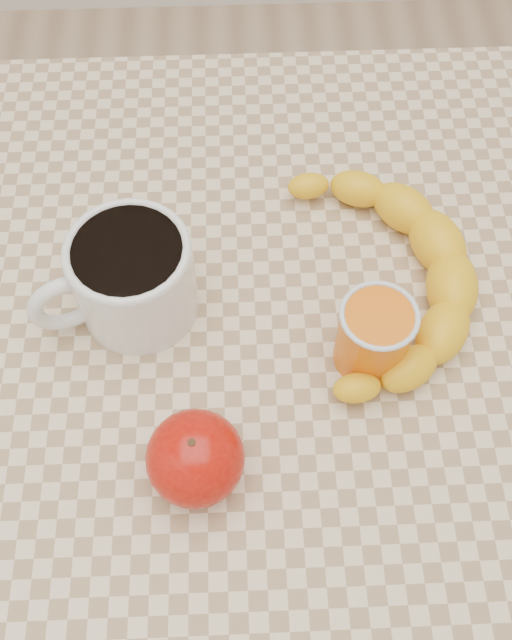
{
  "coord_description": "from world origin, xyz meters",
  "views": [
    {
      "loc": [
        -0.01,
        -0.34,
        1.37
      ],
      "look_at": [
        0.0,
        0.0,
        0.77
      ],
      "focal_mm": 40.0,
      "sensor_mm": 36.0,
      "label": 1
    }
  ],
  "objects_px": {
    "banana": "(381,276)",
    "apple": "(195,458)",
    "table": "(256,367)",
    "coffee_mug": "(130,277)",
    "orange_juice_glass": "(374,336)"
  },
  "relations": [
    {
      "from": "coffee_mug",
      "to": "banana",
      "type": "bearing_deg",
      "value": 2.17
    },
    {
      "from": "table",
      "to": "coffee_mug",
      "type": "bearing_deg",
      "value": 164.57
    },
    {
      "from": "banana",
      "to": "table",
      "type": "bearing_deg",
      "value": -157.97
    },
    {
      "from": "apple",
      "to": "coffee_mug",
      "type": "bearing_deg",
      "value": 109.21
    },
    {
      "from": "coffee_mug",
      "to": "orange_juice_glass",
      "type": "xyz_separation_m",
      "value": [
        0.23,
        -0.07,
        -0.01
      ]
    },
    {
      "from": "apple",
      "to": "banana",
      "type": "xyz_separation_m",
      "value": [
        0.18,
        0.18,
        -0.01
      ]
    },
    {
      "from": "apple",
      "to": "banana",
      "type": "bearing_deg",
      "value": 45.19
    },
    {
      "from": "coffee_mug",
      "to": "orange_juice_glass",
      "type": "height_order",
      "value": "coffee_mug"
    },
    {
      "from": "coffee_mug",
      "to": "orange_juice_glass",
      "type": "distance_m",
      "value": 0.24
    },
    {
      "from": "orange_juice_glass",
      "to": "banana",
      "type": "bearing_deg",
      "value": 75.68
    },
    {
      "from": "banana",
      "to": "apple",
      "type": "bearing_deg",
      "value": -131.12
    },
    {
      "from": "orange_juice_glass",
      "to": "apple",
      "type": "bearing_deg",
      "value": -146.4
    },
    {
      "from": "coffee_mug",
      "to": "banana",
      "type": "distance_m",
      "value": 0.25
    },
    {
      "from": "coffee_mug",
      "to": "apple",
      "type": "bearing_deg",
      "value": -70.79
    },
    {
      "from": "table",
      "to": "coffee_mug",
      "type": "distance_m",
      "value": 0.19
    }
  ]
}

